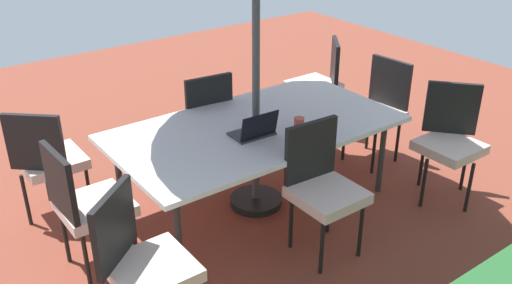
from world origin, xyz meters
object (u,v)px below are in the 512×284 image
Objects in this scene: chair_south at (203,117)px; chair_northeast at (141,260)px; chair_southwest at (320,80)px; chair_east at (85,202)px; cup at (299,123)px; chair_north at (322,184)px; chair_northwest at (450,137)px; chair_west at (378,106)px; dining_table at (256,130)px; chair_southeast at (48,158)px; laptop at (254,131)px.

chair_northeast is (1.36, 1.54, 0.00)m from chair_south.
chair_southwest and chair_east have the same top height.
chair_east is 1.70m from cup.
chair_northwest is (-1.37, 0.07, 0.00)m from chair_north.
cup is (1.18, 0.23, 0.23)m from chair_west.
dining_table is 1.64m from chair_southeast.
chair_southwest is at bearing -150.11° from dining_table.
chair_southeast is (0.03, -1.58, 0.00)m from chair_northeast.
chair_west is 1.00× the size of chair_east.
chair_northeast is at bearing 18.11° from cup.
chair_south is at bearing -93.37° from laptop.
chair_south is 2.14m from chair_northwest.
chair_northeast is at bearing 29.25° from dining_table.
chair_north is 1.00× the size of chair_southeast.
chair_northwest is at bearing 158.15° from laptop.
chair_northeast reaches higher than laptop.
cup is (-1.66, 1.04, 0.23)m from chair_southeast.
chair_southwest is at bearing -170.85° from chair_south.
chair_north and chair_south have the same top height.
chair_southwest and chair_northwest have the same top height.
chair_west reaches higher than cup.
chair_northwest is (0.05, 1.66, 0.00)m from chair_southwest.
chair_southeast is at bearing -29.16° from dining_table.
laptop is at bearing -99.73° from chair_east.
chair_southwest is 2.87m from chair_southeast.
chair_east is at bearing -4.90° from laptop.
chair_south is at bearing -139.53° from chair_southeast.
chair_southeast is at bearing 4.32° from chair_south.
cup is (1.16, -0.58, 0.23)m from chair_northwest.
laptop is at bearing 90.60° from chair_south.
chair_east is (2.88, 0.82, 0.00)m from chair_southwest.
chair_northeast is 1.73m from cup.
chair_west is at bearing 137.57° from chair_northwest.
chair_northeast is at bearing -22.49° from chair_southwest.
cup is (-1.66, 0.26, 0.23)m from chair_east.
chair_northwest and chair_east have the same top height.
dining_table is 24.45× the size of cup.
chair_northeast is at bearing -176.03° from chair_north.
chair_south reaches higher than laptop.
chair_south reaches higher than cup.
chair_northwest is 1.00× the size of chair_northeast.
dining_table is at bearing -127.77° from laptop.
chair_south is 10.45× the size of cup.
chair_east is at bearing -36.07° from chair_southwest.
chair_south and chair_east have the same top height.
chair_west is 2.84m from chair_east.
chair_northeast is 10.45× the size of cup.
chair_northwest is at bearing 0.50° from chair_north.
chair_southeast reaches higher than cup.
laptop is (0.13, 0.15, 0.09)m from dining_table.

